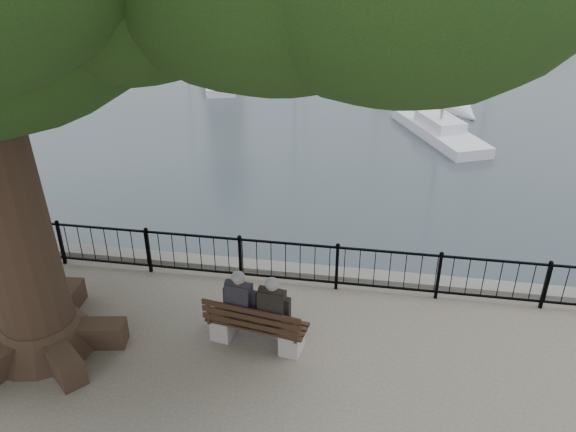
# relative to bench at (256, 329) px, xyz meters

# --- Properties ---
(harbor) EXTENTS (260.00, 260.00, 1.20)m
(harbor) POSITION_rel_bench_xyz_m (0.25, 2.45, -0.83)
(harbor) COLOR #63625F
(harbor) RESTS_ON ground
(railing) EXTENTS (22.06, 0.06, 1.00)m
(railing) POSITION_rel_bench_xyz_m (0.25, 1.95, 0.23)
(railing) COLOR black
(railing) RESTS_ON ground
(bench) EXTENTS (1.86, 0.82, 0.95)m
(bench) POSITION_rel_bench_xyz_m (0.00, 0.00, 0.00)
(bench) COLOR gray
(bench) RESTS_ON ground
(person_left) EXTENTS (0.49, 0.79, 1.50)m
(person_left) POSITION_rel_bench_xyz_m (-0.26, 0.15, 0.36)
(person_left) COLOR black
(person_left) RESTS_ON ground
(person_right) EXTENTS (0.49, 0.79, 1.50)m
(person_right) POSITION_rel_bench_xyz_m (0.34, 0.05, 0.36)
(person_right) COLOR black
(person_right) RESTS_ON ground
(sailboat_a) EXTENTS (3.07, 5.44, 10.19)m
(sailboat_a) POSITION_rel_bench_xyz_m (-6.75, 21.37, -1.02)
(sailboat_a) COLOR white
(sailboat_a) RESTS_ON ground
(sailboat_b) EXTENTS (2.36, 5.47, 11.07)m
(sailboat_b) POSITION_rel_bench_xyz_m (-2.89, 23.76, -1.00)
(sailboat_b) COLOR white
(sailboat_b) RESTS_ON ground
(sailboat_c) EXTENTS (3.72, 5.75, 11.18)m
(sailboat_c) POSITION_rel_bench_xyz_m (4.33, 14.85, -1.01)
(sailboat_c) COLOR white
(sailboat_c) RESTS_ON ground
(sailboat_d) EXTENTS (2.58, 5.70, 10.20)m
(sailboat_d) POSITION_rel_bench_xyz_m (8.00, 26.10, -1.03)
(sailboat_d) COLOR white
(sailboat_d) RESTS_ON ground
(sailboat_e) EXTENTS (2.43, 5.97, 13.51)m
(sailboat_e) POSITION_rel_bench_xyz_m (-11.62, 30.74, -0.95)
(sailboat_e) COLOR white
(sailboat_e) RESTS_ON ground
(sailboat_f) EXTENTS (2.45, 5.28, 10.79)m
(sailboat_f) POSITION_rel_bench_xyz_m (1.74, 30.90, -1.00)
(sailboat_f) COLOR white
(sailboat_f) RESTS_ON ground
(sailboat_g) EXTENTS (1.81, 5.57, 9.39)m
(sailboat_g) POSITION_rel_bench_xyz_m (10.28, 36.91, -1.04)
(sailboat_g) COLOR white
(sailboat_g) RESTS_ON ground
(sailboat_h) EXTENTS (3.87, 5.99, 14.21)m
(sailboat_h) POSITION_rel_bench_xyz_m (-4.62, 41.58, -0.93)
(sailboat_h) COLOR white
(sailboat_h) RESTS_ON ground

